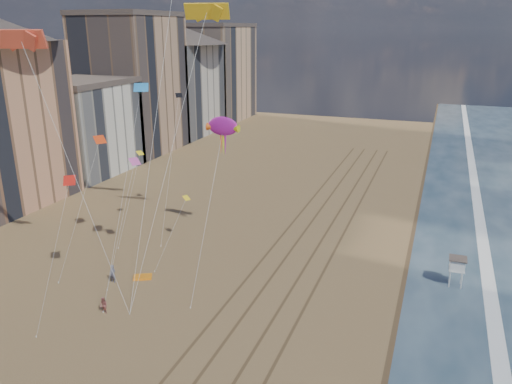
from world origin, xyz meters
TOP-DOWN VIEW (x-y plane):
  - wet_sand at (19.00, 40.00)m, footprint 260.00×260.00m
  - foam at (23.20, 40.00)m, footprint 260.00×260.00m
  - tracks at (2.55, 30.00)m, footprint 7.68×120.00m
  - buildings at (-45.73, 65.59)m, footprint 34.72×131.35m
  - lifeguard_stand at (19.79, 30.94)m, footprint 1.75×1.75m
  - grounded_kite at (-11.80, 20.87)m, footprint 2.29×1.98m
  - show_kite at (-7.37, 32.87)m, footprint 4.13×8.32m
  - kite_flyer_a at (-14.21, 18.99)m, footprint 0.73×0.50m
  - kite_flyer_b at (-11.34, 13.58)m, footprint 0.92×0.79m
  - small_kites at (-14.61, 24.35)m, footprint 11.26×21.41m

SIDE VIEW (x-z plane):
  - wet_sand at x=19.00m, z-range 0.00..0.00m
  - foam at x=23.20m, z-range 0.00..0.00m
  - tracks at x=2.55m, z-range 0.00..0.01m
  - grounded_kite at x=-11.80m, z-range 0.00..0.22m
  - kite_flyer_b at x=-11.34m, z-range 0.00..1.63m
  - kite_flyer_a at x=-14.21m, z-range 0.00..1.97m
  - lifeguard_stand at x=19.79m, z-range 0.86..4.02m
  - buildings at x=-45.73m, z-range -0.95..28.05m
  - small_kites at x=-14.61m, z-range 6.94..21.84m
  - show_kite at x=-7.37m, z-range 4.11..25.28m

